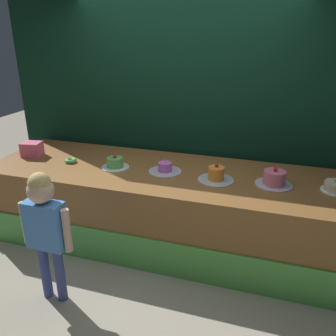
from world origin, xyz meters
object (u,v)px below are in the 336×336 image
Objects in this scene: child_figure at (45,221)px; donut at (71,161)px; cake_far_left at (115,163)px; cake_far_right at (336,187)px; pink_box at (32,149)px; cake_left at (165,168)px; cake_right at (274,179)px; cake_center at (216,175)px.

donut is at bearing 112.21° from child_figure.
cake_far_right is at bearing 1.89° from cake_far_left.
donut is (0.54, -0.06, -0.06)m from pink_box.
cake_far_right is (1.62, 0.02, 0.01)m from cake_left.
cake_far_right is at bearing 0.36° from pink_box.
pink_box is at bearing 173.90° from donut.
cake_left is at bearing 61.20° from child_figure.
cake_far_left is 0.86× the size of cake_left.
pink_box is at bearing 179.93° from cake_right.
cake_center is (2.15, -0.06, -0.03)m from pink_box.
cake_center is at bearing -1.61° from pink_box.
cake_right is at bearing -0.02° from cake_left.
cake_far_left is 1.08m from cake_center.
child_figure is at bearing -94.80° from cake_far_left.
cake_center is (0.54, -0.06, 0.02)m from cake_left.
cake_left is (1.08, 0.05, 0.02)m from donut.
pink_box is at bearing 130.57° from child_figure.
cake_left reaches higher than cake_far_right.
cake_right is (2.69, -0.00, -0.02)m from pink_box.
cake_far_left is at bearing -2.69° from pink_box.
cake_left is at bearing -0.11° from pink_box.
cake_far_left is at bearing 0.74° from donut.
cake_center is 1.02× the size of cake_right.
cake_far_left is 0.54m from cake_left.
cake_far_left is 1.62m from cake_right.
donut is at bearing -177.10° from cake_left.
cake_center reaches higher than donut.
cake_far_left reaches higher than cake_far_right.
cake_center is 1.08m from cake_far_right.
donut is 2.69m from cake_far_right.
child_figure is 5.48× the size of pink_box.
pink_box is 0.62× the size of cake_right.
donut is 1.08m from cake_left.
cake_center is at bearing 42.98° from child_figure.
cake_far_right is at bearing 27.53° from child_figure.
cake_left is 0.54m from cake_center.
cake_left reaches higher than donut.
cake_center reaches higher than pink_box.
cake_right reaches higher than cake_center.
cake_far_left is 1.12× the size of cake_far_right.
child_figure is at bearing -49.43° from pink_box.
pink_box is 0.55m from donut.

